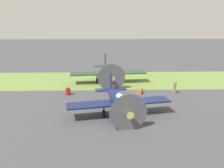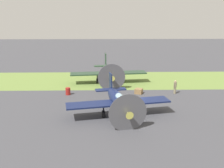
# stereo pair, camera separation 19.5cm
# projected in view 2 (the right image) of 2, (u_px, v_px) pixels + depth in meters

# --- Properties ---
(ground_plane) EXTENTS (160.00, 160.00, 0.00)m
(ground_plane) POSITION_uv_depth(u_px,v_px,m) (130.00, 110.00, 27.42)
(ground_plane) COLOR #424247
(grass_verge) EXTENTS (120.00, 11.00, 0.01)m
(grass_verge) POSITION_uv_depth(u_px,v_px,m) (123.00, 80.00, 39.77)
(grass_verge) COLOR olive
(grass_verge) RESTS_ON ground
(airplane_lead) EXTENTS (10.46, 8.35, 3.70)m
(airplane_lead) POSITION_uv_depth(u_px,v_px,m) (118.00, 100.00, 25.61)
(airplane_lead) COLOR #141E47
(airplane_lead) RESTS_ON ground
(airplane_wingman) EXTENTS (11.20, 8.88, 3.97)m
(airplane_wingman) POSITION_uv_depth(u_px,v_px,m) (108.00, 72.00, 37.86)
(airplane_wingman) COLOR #233D28
(airplane_wingman) RESTS_ON ground
(ground_crew_chief) EXTENTS (0.48, 0.47, 1.73)m
(ground_crew_chief) POSITION_uv_depth(u_px,v_px,m) (175.00, 87.00, 32.73)
(ground_crew_chief) COLOR #847A5B
(ground_crew_chief) RESTS_ON ground
(fuel_drum) EXTENTS (0.60, 0.60, 0.90)m
(fuel_drum) POSITION_uv_depth(u_px,v_px,m) (68.00, 91.00, 32.38)
(fuel_drum) COLOR maroon
(fuel_drum) RESTS_ON ground
(supply_crate) EXTENTS (1.18, 1.18, 0.64)m
(supply_crate) POSITION_uv_depth(u_px,v_px,m) (139.00, 91.00, 32.89)
(supply_crate) COLOR olive
(supply_crate) RESTS_ON ground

